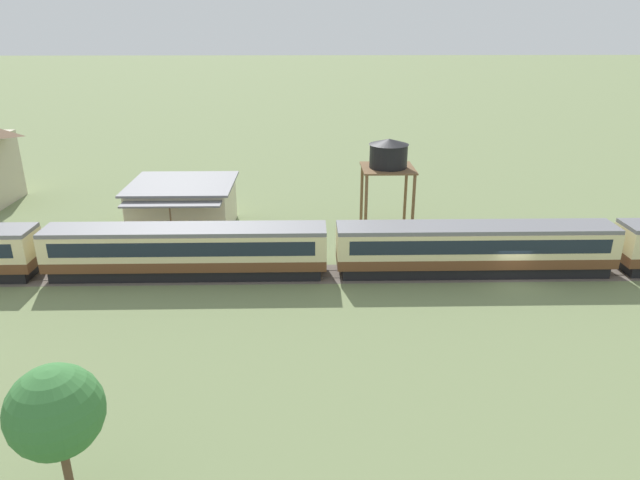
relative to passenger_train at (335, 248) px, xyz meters
name	(u,v)px	position (x,y,z in m)	size (l,w,h in m)	color
ground_plane	(511,281)	(13.48, -1.58, -2.21)	(600.00, 600.00, 0.00)	#707F51
passenger_train	(335,248)	(0.00, 0.00, 0.00)	(88.63, 3.21, 3.98)	brown
railway_track	(311,274)	(-1.82, 0.00, -2.20)	(151.71, 3.60, 0.04)	#665B51
station_building	(184,206)	(-13.70, 10.45, 0.12)	(9.57, 9.82, 4.61)	beige
water_tower	(388,157)	(5.19, 9.34, 4.97)	(4.70, 4.70, 8.83)	brown
yard_tree_1	(55,412)	(-11.84, -22.47, 2.31)	(3.74, 3.74, 6.42)	brown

